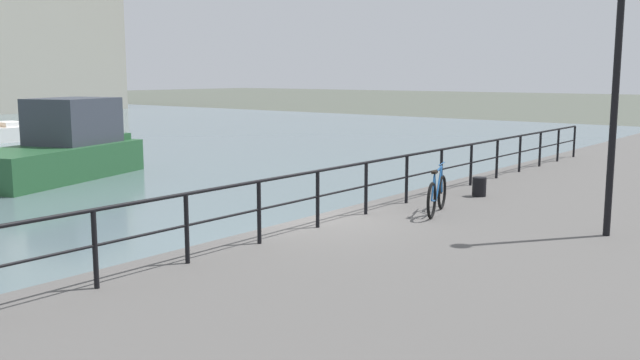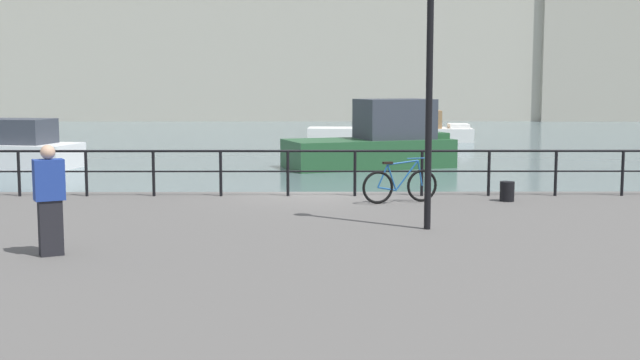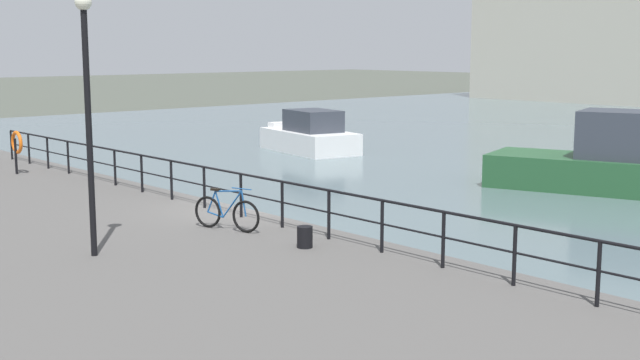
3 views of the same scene
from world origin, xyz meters
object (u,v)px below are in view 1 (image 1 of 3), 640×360
Objects in this scene: mooring_bollard at (479,187)px; quay_lamp_post at (618,52)px; moored_cabin_cruiser at (60,149)px; parked_bicycle at (437,195)px.

mooring_bollard is 0.09× the size of quay_lamp_post.
moored_cabin_cruiser reaches higher than parked_bicycle.
moored_cabin_cruiser is at bearing 69.87° from parked_bicycle.
moored_cabin_cruiser is at bearing 96.91° from mooring_bollard.
parked_bicycle is (-0.63, -14.88, 0.12)m from moored_cabin_cruiser.
quay_lamp_post reaches higher than parked_bicycle.
moored_cabin_cruiser is at bearing 88.50° from quay_lamp_post.
parked_bicycle is 4.30m from quay_lamp_post.
moored_cabin_cruiser is 4.12× the size of parked_bicycle.
moored_cabin_cruiser is 1.40× the size of quay_lamp_post.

